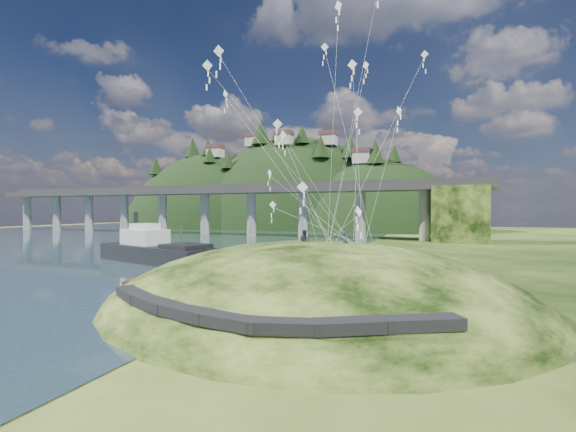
% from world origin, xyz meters
% --- Properties ---
extents(ground, '(320.00, 320.00, 0.00)m').
position_xyz_m(ground, '(0.00, 0.00, 0.00)').
color(ground, black).
rests_on(ground, ground).
extents(water, '(240.00, 240.00, 0.00)m').
position_xyz_m(water, '(-72.00, 30.00, 0.01)').
color(water, '#2F4B56').
rests_on(water, ground).
extents(grass_hill, '(36.00, 32.00, 13.00)m').
position_xyz_m(grass_hill, '(8.00, 2.00, -1.50)').
color(grass_hill, black).
rests_on(grass_hill, ground).
extents(footpath, '(22.29, 5.84, 0.83)m').
position_xyz_m(footpath, '(7.46, -9.74, 2.08)').
color(footpath, black).
rests_on(footpath, ground).
extents(bridge, '(160.00, 11.00, 15.00)m').
position_xyz_m(bridge, '(-26.46, 70.07, 9.70)').
color(bridge, '#2D2B2B').
rests_on(bridge, ground).
extents(far_ridge, '(153.00, 70.00, 94.50)m').
position_xyz_m(far_ridge, '(-43.58, 122.17, -7.44)').
color(far_ridge, black).
rests_on(far_ridge, ground).
extents(work_barge, '(21.43, 10.95, 7.24)m').
position_xyz_m(work_barge, '(-20.65, 16.48, 1.81)').
color(work_barge, black).
rests_on(work_barge, ground).
extents(wooden_dock, '(13.95, 7.66, 1.02)m').
position_xyz_m(wooden_dock, '(-5.04, 4.45, 0.45)').
color(wooden_dock, '#391E17').
rests_on(wooden_dock, ground).
extents(kite_flyers, '(4.29, 1.22, 1.98)m').
position_xyz_m(kite_flyers, '(8.01, 2.07, 5.93)').
color(kite_flyers, '#282C35').
rests_on(kite_flyers, ground).
extents(kite_swarm, '(17.41, 14.56, 17.52)m').
position_xyz_m(kite_swarm, '(7.24, 2.97, 16.15)').
color(kite_swarm, white).
rests_on(kite_swarm, ground).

